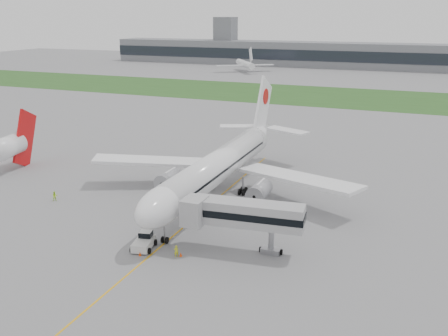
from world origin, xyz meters
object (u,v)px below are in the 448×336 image
at_px(pushback_tug, 144,241).
at_px(ground_crew_near, 176,251).
at_px(neighbor_aircraft, 8,147).
at_px(airliner, 221,164).
at_px(jet_bridge, 240,214).

xyz_separation_m(pushback_tug, ground_crew_near, (5.14, -0.78, -0.12)).
bearing_deg(pushback_tug, neighbor_aircraft, 143.10).
height_order(airliner, neighbor_aircraft, airliner).
bearing_deg(ground_crew_near, jet_bridge, 169.52).
height_order(pushback_tug, neighbor_aircraft, neighbor_aircraft).
height_order(airliner, ground_crew_near, airliner).
distance_m(airliner, ground_crew_near, 23.61).
height_order(jet_bridge, neighbor_aircraft, neighbor_aircraft).
height_order(airliner, jet_bridge, airliner).
bearing_deg(airliner, jet_bridge, -61.11).
height_order(ground_crew_near, neighbor_aircraft, neighbor_aircraft).
xyz_separation_m(pushback_tug, jet_bridge, (12.06, 3.62, 4.35)).
bearing_deg(jet_bridge, airliner, 112.89).
relative_size(ground_crew_near, neighbor_aircraft, 0.11).
xyz_separation_m(airliner, neighbor_aircraft, (-43.91, -2.37, -0.81)).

